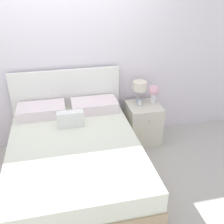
{
  "coord_description": "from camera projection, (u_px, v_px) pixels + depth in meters",
  "views": [
    {
      "loc": [
        -0.12,
        -3.43,
        2.23
      ],
      "look_at": [
        0.53,
        -0.54,
        0.68
      ],
      "focal_mm": 42.0,
      "sensor_mm": 36.0,
      "label": 1
    }
  ],
  "objects": [
    {
      "name": "flower_vase",
      "position": [
        154.0,
        92.0,
        3.72
      ],
      "size": [
        0.15,
        0.15,
        0.27
      ],
      "color": "white",
      "rests_on": "nightstand"
    },
    {
      "name": "table_lamp",
      "position": [
        140.0,
        88.0,
        3.71
      ],
      "size": [
        0.2,
        0.2,
        0.32
      ],
      "color": "#A8B2BC",
      "rests_on": "nightstand"
    },
    {
      "name": "bed",
      "position": [
        75.0,
        158.0,
        3.09
      ],
      "size": [
        1.49,
        1.95,
        1.12
      ],
      "color": "tan",
      "rests_on": "ground_plane"
    },
    {
      "name": "nightstand",
      "position": [
        143.0,
        123.0,
        3.87
      ],
      "size": [
        0.46,
        0.49,
        0.59
      ],
      "color": "silver",
      "rests_on": "ground_plane"
    },
    {
      "name": "ground_plane",
      "position": [
        71.0,
        139.0,
        4.02
      ],
      "size": [
        12.0,
        12.0,
        0.0
      ],
      "primitive_type": "plane",
      "color": "#BCB7B2"
    },
    {
      "name": "alarm_clock",
      "position": [
        139.0,
        103.0,
        3.7
      ],
      "size": [
        0.06,
        0.04,
        0.08
      ],
      "color": "silver",
      "rests_on": "nightstand"
    },
    {
      "name": "wall_back",
      "position": [
        63.0,
        54.0,
        3.48
      ],
      "size": [
        8.0,
        0.06,
        2.6
      ],
      "color": "white",
      "rests_on": "ground_plane"
    }
  ]
}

